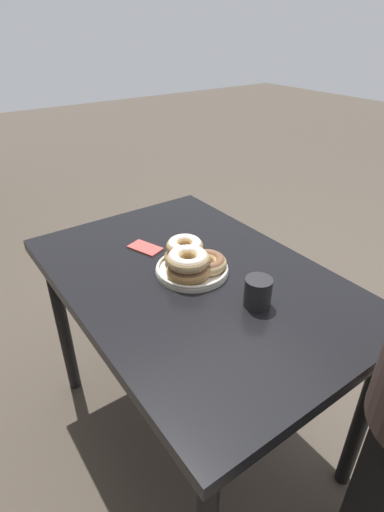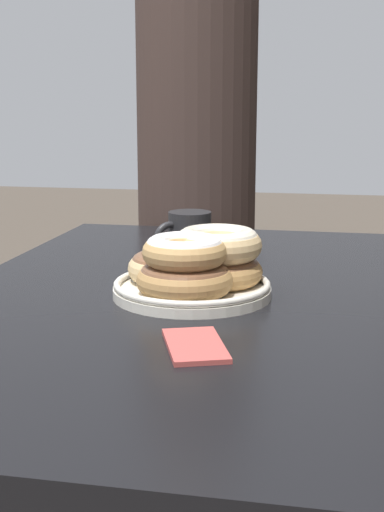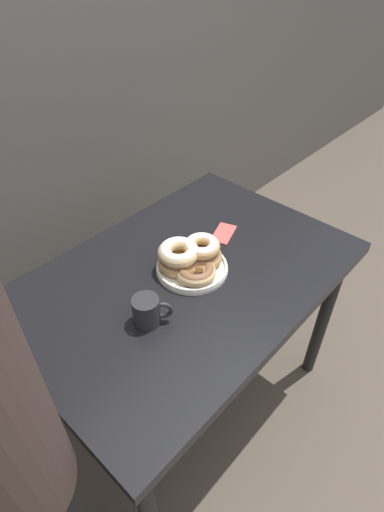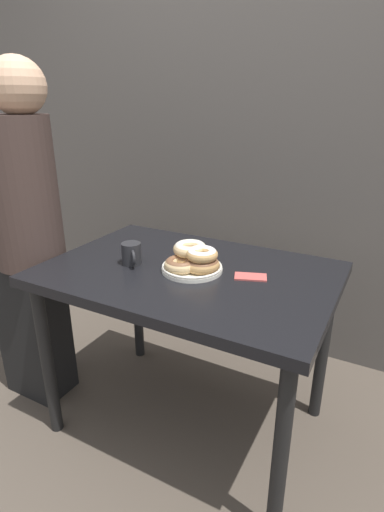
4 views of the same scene
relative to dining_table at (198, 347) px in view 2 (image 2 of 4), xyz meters
The scene contains 5 objects.
dining_table is the anchor object (origin of this frame).
donut_plate 0.13m from the dining_table, ahead, with size 0.25×0.25×0.10m.
coffee_mug 0.26m from the dining_table, 164.83° to the right, with size 0.10×0.09×0.09m.
person_figure 0.74m from the dining_table, 169.07° to the right, with size 0.35×0.29×1.50m.
napkin 0.26m from the dining_table, ahead, with size 0.13×0.10×0.01m.
Camera 2 is at (1.00, 0.50, 1.02)m, focal length 50.00 mm.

